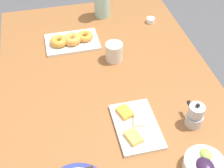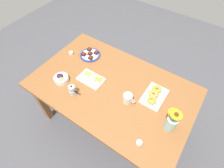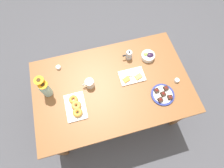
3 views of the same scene
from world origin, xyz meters
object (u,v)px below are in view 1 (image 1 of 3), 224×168
at_px(dining_table, 112,103).
at_px(cheese_platter, 136,125).
at_px(coffee_mug, 114,52).
at_px(moka_pot, 195,116).
at_px(grape_bowl, 204,165).
at_px(flower_vase, 102,1).
at_px(croissant_platter, 72,40).
at_px(jam_cup_berry, 151,20).

xyz_separation_m(dining_table, cheese_platter, (-0.23, -0.04, 0.10)).
distance_m(coffee_mug, moka_pot, 0.52).
bearing_deg(grape_bowl, flower_vase, 6.88).
bearing_deg(croissant_platter, coffee_mug, -133.54).
relative_size(jam_cup_berry, flower_vase, 0.18).
distance_m(coffee_mug, flower_vase, 0.42).
height_order(cheese_platter, jam_cup_berry, cheese_platter).
xyz_separation_m(coffee_mug, croissant_platter, (0.18, 0.19, -0.03)).
height_order(flower_vase, moka_pot, flower_vase).
height_order(coffee_mug, flower_vase, flower_vase).
relative_size(croissant_platter, flower_vase, 1.06).
relative_size(coffee_mug, jam_cup_berry, 2.52).
height_order(cheese_platter, moka_pot, moka_pot).
bearing_deg(moka_pot, jam_cup_berry, -5.35).
distance_m(grape_bowl, jam_cup_berry, 0.97).
bearing_deg(croissant_platter, jam_cup_berry, -78.01).
height_order(dining_table, croissant_platter, croissant_platter).
xyz_separation_m(cheese_platter, moka_pot, (-0.04, -0.23, 0.04)).
distance_m(cheese_platter, jam_cup_berry, 0.78).
distance_m(cheese_platter, croissant_platter, 0.64).
bearing_deg(dining_table, flower_vase, -8.15).
bearing_deg(flower_vase, jam_cup_berry, -118.14).
height_order(jam_cup_berry, moka_pot, moka_pot).
bearing_deg(jam_cup_berry, moka_pot, 174.65).
relative_size(grape_bowl, croissant_platter, 0.52).
xyz_separation_m(coffee_mug, moka_pot, (-0.48, -0.22, 0.00)).
relative_size(coffee_mug, moka_pot, 1.02).
height_order(croissant_platter, flower_vase, flower_vase).
distance_m(grape_bowl, moka_pot, 0.21).
bearing_deg(coffee_mug, jam_cup_berry, -45.70).
height_order(jam_cup_berry, flower_vase, flower_vase).
height_order(dining_table, moka_pot, moka_pot).
distance_m(dining_table, flower_vase, 0.66).
bearing_deg(croissant_platter, cheese_platter, -164.56).
bearing_deg(jam_cup_berry, grape_bowl, 172.63).
bearing_deg(flower_vase, dining_table, 171.85).
relative_size(croissant_platter, jam_cup_berry, 5.83).
height_order(coffee_mug, cheese_platter, coffee_mug).
height_order(croissant_platter, jam_cup_berry, croissant_platter).
relative_size(coffee_mug, flower_vase, 0.46).
height_order(dining_table, cheese_platter, cheese_platter).
bearing_deg(jam_cup_berry, cheese_platter, 157.15).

